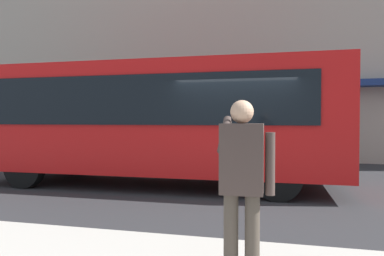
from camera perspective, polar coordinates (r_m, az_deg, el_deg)
name	(u,v)px	position (r m, az deg, el deg)	size (l,w,h in m)	color
ground_plane	(238,193)	(8.12, 7.44, -10.48)	(60.00, 60.00, 0.00)	#2B2B2D
building_facade_far	(256,14)	(15.34, 10.31, 17.72)	(28.00, 1.55, 12.00)	#A89E8E
red_bus	(155,119)	(8.93, -6.00, 1.48)	(9.05, 2.54, 3.08)	red
pedestrian_photographer	(242,175)	(3.36, 8.16, -7.64)	(0.53, 0.52, 1.70)	#4C4238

